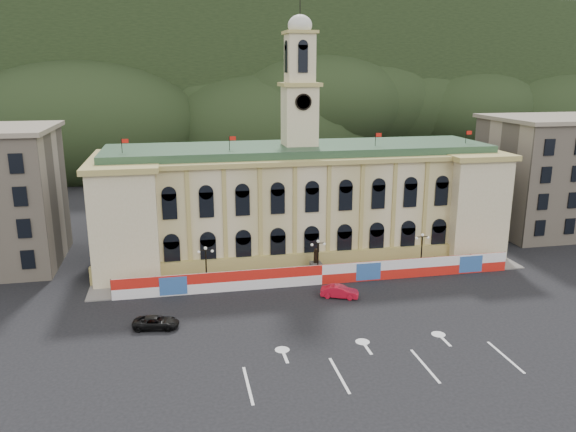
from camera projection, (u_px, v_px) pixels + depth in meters
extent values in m
plane|color=black|center=(361.00, 339.00, 55.26)|extent=(260.00, 260.00, 0.00)
cube|color=black|center=(227.00, 82.00, 172.88)|extent=(230.00, 70.00, 44.00)
cube|color=#595651|center=(357.00, 54.00, 158.68)|extent=(22.00, 8.00, 14.00)
cube|color=#595651|center=(45.00, 68.00, 141.72)|extent=(16.00, 7.00, 10.00)
cube|color=beige|center=(299.00, 205.00, 80.02)|extent=(55.00, 15.00, 14.00)
cube|color=tan|center=(312.00, 261.00, 74.10)|extent=(56.00, 0.80, 2.40)
cube|color=tan|center=(299.00, 154.00, 78.17)|extent=(56.20, 16.20, 0.60)
cube|color=#305036|center=(299.00, 149.00, 77.99)|extent=(53.00, 13.00, 1.20)
cube|color=beige|center=(128.00, 215.00, 74.52)|extent=(8.00, 17.00, 14.00)
cube|color=beige|center=(454.00, 199.00, 83.62)|extent=(8.00, 17.00, 14.00)
cube|color=beige|center=(299.00, 116.00, 76.82)|extent=(4.40, 4.40, 8.00)
cube|color=tan|center=(300.00, 84.00, 75.76)|extent=(5.20, 5.20, 0.50)
cube|color=beige|center=(300.00, 59.00, 74.92)|extent=(3.60, 3.60, 6.50)
cube|color=tan|center=(300.00, 32.00, 74.06)|extent=(4.20, 4.20, 0.40)
cylinder|color=black|center=(303.00, 102.00, 74.14)|extent=(2.20, 0.20, 2.20)
ellipsoid|color=silver|center=(300.00, 25.00, 73.83)|extent=(3.20, 3.20, 2.72)
cube|color=tan|center=(554.00, 176.00, 90.69)|extent=(20.00, 16.00, 18.00)
cube|color=gray|center=(561.00, 118.00, 88.33)|extent=(21.00, 17.00, 0.60)
cube|color=red|center=(322.00, 275.00, 69.16)|extent=(50.00, 0.25, 2.50)
cube|color=#3260A9|center=(173.00, 286.00, 65.54)|extent=(3.20, 0.05, 2.20)
cube|color=#3260A9|center=(368.00, 272.00, 70.19)|extent=(3.20, 0.05, 2.20)
cube|color=#3260A9|center=(471.00, 264.00, 72.90)|extent=(3.20, 0.05, 2.20)
cube|color=slate|center=(316.00, 276.00, 72.06)|extent=(56.00, 5.50, 0.16)
cube|color=#595651|center=(316.00, 269.00, 72.09)|extent=(1.40, 1.40, 1.80)
cylinder|color=black|center=(316.00, 257.00, 71.66)|extent=(0.60, 0.60, 1.60)
sphere|color=black|center=(316.00, 250.00, 71.43)|extent=(0.44, 0.44, 0.44)
cylinder|color=black|center=(207.00, 286.00, 68.62)|extent=(0.44, 0.44, 0.30)
cylinder|color=black|center=(206.00, 268.00, 68.05)|extent=(0.18, 0.18, 4.80)
cube|color=black|center=(206.00, 250.00, 67.46)|extent=(1.60, 0.08, 0.08)
sphere|color=silver|center=(199.00, 252.00, 67.35)|extent=(0.36, 0.36, 0.36)
sphere|color=silver|center=(212.00, 251.00, 67.66)|extent=(0.36, 0.36, 0.36)
sphere|color=silver|center=(205.00, 248.00, 67.40)|extent=(0.40, 0.40, 0.40)
cylinder|color=black|center=(318.00, 277.00, 71.33)|extent=(0.44, 0.44, 0.30)
cylinder|color=black|center=(318.00, 261.00, 70.76)|extent=(0.18, 0.18, 4.80)
cube|color=black|center=(318.00, 243.00, 70.18)|extent=(1.60, 0.08, 0.08)
sphere|color=silver|center=(312.00, 245.00, 70.06)|extent=(0.36, 0.36, 0.36)
sphere|color=silver|center=(324.00, 244.00, 70.37)|extent=(0.36, 0.36, 0.36)
sphere|color=silver|center=(318.00, 241.00, 70.11)|extent=(0.40, 0.40, 0.40)
cylinder|color=black|center=(420.00, 270.00, 74.04)|extent=(0.44, 0.44, 0.30)
cylinder|color=black|center=(421.00, 254.00, 73.47)|extent=(0.18, 0.18, 4.80)
cube|color=black|center=(422.00, 237.00, 72.89)|extent=(1.60, 0.08, 0.08)
sphere|color=silver|center=(417.00, 238.00, 72.77)|extent=(0.36, 0.36, 0.36)
sphere|color=silver|center=(428.00, 237.00, 73.08)|extent=(0.36, 0.36, 0.36)
sphere|color=silver|center=(423.00, 235.00, 72.83)|extent=(0.40, 0.40, 0.40)
imported|color=red|center=(340.00, 292.00, 65.26)|extent=(4.55, 5.44, 1.44)
imported|color=black|center=(156.00, 322.00, 57.51)|extent=(3.61, 5.35, 1.30)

